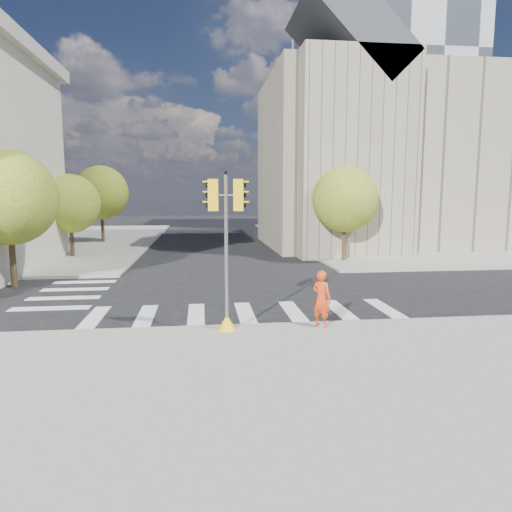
{
  "coord_description": "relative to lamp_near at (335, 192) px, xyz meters",
  "views": [
    {
      "loc": [
        -1.67,
        -18.44,
        4.33
      ],
      "look_at": [
        0.33,
        -1.88,
        2.1
      ],
      "focal_mm": 32.0,
      "sensor_mm": 36.0,
      "label": 1
    }
  ],
  "objects": [
    {
      "name": "sidewalk_far_left",
      "position": [
        -28.0,
        12.0,
        -4.5
      ],
      "size": [
        28.0,
        40.0,
        0.15
      ],
      "primitive_type": "cube",
      "color": "gray",
      "rests_on": "ground"
    },
    {
      "name": "tree_re_mid",
      "position": [
        -0.5,
        8.0,
        -0.23
      ],
      "size": [
        4.6,
        4.6,
        6.66
      ],
      "color": "#382616",
      "rests_on": "ground"
    },
    {
      "name": "traffic_signal",
      "position": [
        -8.92,
        -18.6,
        -2.34
      ],
      "size": [
        1.08,
        0.56,
        4.89
      ],
      "rotation": [
        0.0,
        0.0,
        -0.12
      ],
      "color": "yellow",
      "rests_on": "sidewalk_near"
    },
    {
      "name": "tree_re_far",
      "position": [
        -0.5,
        20.0,
        -0.71
      ],
      "size": [
        4.0,
        4.0,
        5.88
      ],
      "color": "#382616",
      "rests_on": "ground"
    },
    {
      "name": "tree_lw_mid",
      "position": [
        -18.5,
        0.0,
        -0.82
      ],
      "size": [
        4.0,
        4.0,
        5.77
      ],
      "color": "#382616",
      "rests_on": "ground"
    },
    {
      "name": "civic_building",
      "position": [
        7.59,
        5.12,
        2.68
      ],
      "size": [
        26.0,
        16.0,
        19.39
      ],
      "color": "gray",
      "rests_on": "ground"
    },
    {
      "name": "sidewalk_far_right",
      "position": [
        12.0,
        12.0,
        -4.5
      ],
      "size": [
        28.0,
        40.0,
        0.15
      ],
      "primitive_type": "cube",
      "color": "gray",
      "rests_on": "ground"
    },
    {
      "name": "lamp_near",
      "position": [
        0.0,
        0.0,
        0.0
      ],
      "size": [
        0.35,
        0.18,
        8.11
      ],
      "color": "black",
      "rests_on": "sidewalk_far_right"
    },
    {
      "name": "tree_lw_near",
      "position": [
        -18.5,
        -10.0,
        -0.38
      ],
      "size": [
        4.4,
        4.4,
        6.41
      ],
      "color": "#382616",
      "rests_on": "ground"
    },
    {
      "name": "lamp_far",
      "position": [
        0.0,
        14.0,
        0.0
      ],
      "size": [
        0.35,
        0.18,
        8.11
      ],
      "color": "black",
      "rests_on": "sidewalk_far_right"
    },
    {
      "name": "tree_lw_far",
      "position": [
        -18.5,
        10.0,
        -0.04
      ],
      "size": [
        4.8,
        4.8,
        6.95
      ],
      "color": "#382616",
      "rests_on": "ground"
    },
    {
      "name": "photographer",
      "position": [
        -5.9,
        -18.6,
        -3.51
      ],
      "size": [
        0.78,
        0.79,
        1.83
      ],
      "primitive_type": "imported",
      "rotation": [
        0.0,
        0.0,
        2.32
      ],
      "color": "red",
      "rests_on": "sidewalk_near"
    },
    {
      "name": "tree_re_near",
      "position": [
        -0.5,
        -4.0,
        -0.53
      ],
      "size": [
        4.2,
        4.2,
        6.16
      ],
      "color": "#382616",
      "rests_on": "ground"
    },
    {
      "name": "office_tower",
      "position": [
        14.0,
        28.0,
        10.42
      ],
      "size": [
        20.0,
        18.0,
        30.0
      ],
      "primitive_type": "cube",
      "color": "#9EA0A3",
      "rests_on": "ground"
    },
    {
      "name": "ground",
      "position": [
        -8.0,
        -14.0,
        -4.58
      ],
      "size": [
        160.0,
        160.0,
        0.0
      ],
      "primitive_type": "plane",
      "color": "black",
      "rests_on": "ground"
    },
    {
      "name": "sidewalk_near",
      "position": [
        -8.0,
        -25.0,
        -4.5
      ],
      "size": [
        30.0,
        14.0,
        0.15
      ],
      "primitive_type": "cube",
      "color": "gray",
      "rests_on": "ground"
    }
  ]
}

